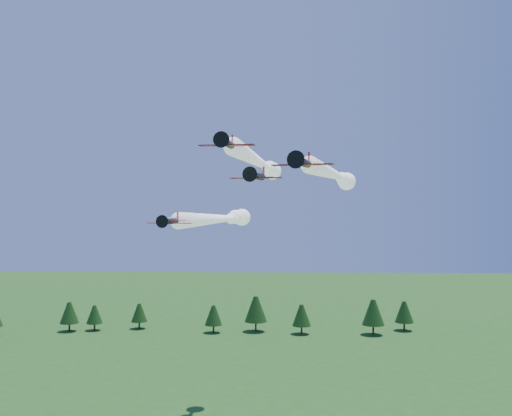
{
  "coord_description": "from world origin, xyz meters",
  "views": [
    {
      "loc": [
        5.43,
        -78.94,
        40.47
      ],
      "look_at": [
        2.21,
        0.0,
        40.95
      ],
      "focal_mm": 40.0,
      "sensor_mm": 36.0,
      "label": 1
    }
  ],
  "objects_px": {
    "plane_left": "(222,219)",
    "plane_slot": "(257,176)",
    "plane_lead": "(261,163)",
    "plane_right": "(336,175)"
  },
  "relations": [
    {
      "from": "plane_left",
      "to": "plane_slot",
      "type": "xyz_separation_m",
      "value": [
        7.65,
        -22.04,
        6.76
      ]
    },
    {
      "from": "plane_lead",
      "to": "plane_slot",
      "type": "height_order",
      "value": "plane_lead"
    },
    {
      "from": "plane_lead",
      "to": "plane_slot",
      "type": "relative_size",
      "value": 6.19
    },
    {
      "from": "plane_lead",
      "to": "plane_left",
      "type": "height_order",
      "value": "plane_lead"
    },
    {
      "from": "plane_right",
      "to": "plane_slot",
      "type": "height_order",
      "value": "plane_right"
    },
    {
      "from": "plane_right",
      "to": "plane_slot",
      "type": "relative_size",
      "value": 5.58
    },
    {
      "from": "plane_right",
      "to": "plane_slot",
      "type": "distance_m",
      "value": 21.56
    },
    {
      "from": "plane_right",
      "to": "plane_slot",
      "type": "bearing_deg",
      "value": -114.4
    },
    {
      "from": "plane_slot",
      "to": "plane_lead",
      "type": "bearing_deg",
      "value": 102.14
    },
    {
      "from": "plane_lead",
      "to": "plane_slot",
      "type": "distance_m",
      "value": 16.24
    }
  ]
}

